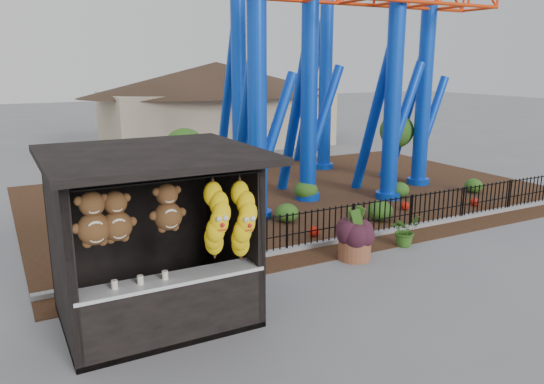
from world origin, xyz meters
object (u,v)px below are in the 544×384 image
prize_booth (156,242)px  potted_plant (405,230)px  roller_coaster (322,5)px  terracotta_planter (354,248)px

prize_booth → potted_plant: bearing=9.6°
potted_plant → prize_booth: bearing=-178.8°
roller_coaster → terracotta_planter: size_ratio=14.13×
prize_booth → terracotta_planter: 5.25m
terracotta_planter → potted_plant: bearing=5.7°
prize_booth → terracotta_planter: prize_booth is taller
terracotta_planter → potted_plant: (1.71, 0.17, 0.14)m
roller_coaster → terracotta_planter: 9.40m
terracotta_planter → roller_coaster: bearing=63.8°
roller_coaster → potted_plant: bearing=-102.9°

